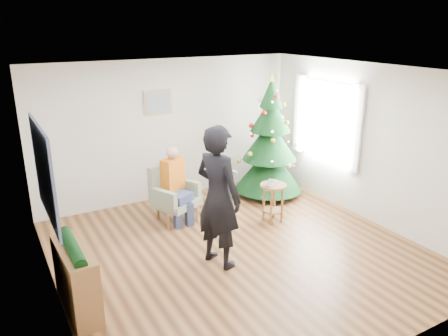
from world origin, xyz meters
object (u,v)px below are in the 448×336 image
armchair (174,200)px  christmas_tree (270,142)px  stool (273,202)px  standing_man (218,197)px  console (76,280)px

armchair → christmas_tree: bearing=-20.1°
christmas_tree → stool: christmas_tree is taller
armchair → standing_man: 1.72m
stool → standing_man: size_ratio=0.33×
stool → armchair: 1.66m
stool → standing_man: (-1.44, -0.74, 0.65)m
christmas_tree → console: bearing=-154.5°
stool → console: (-3.37, -0.87, 0.06)m
console → standing_man: bearing=1.0°
christmas_tree → standing_man: (-2.08, -1.78, -0.06)m
christmas_tree → stool: (-0.64, -1.04, -0.71)m
christmas_tree → standing_man: christmas_tree is taller
christmas_tree → standing_man: size_ratio=1.18×
stool → console: bearing=-165.5°
christmas_tree → armchair: size_ratio=2.41×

